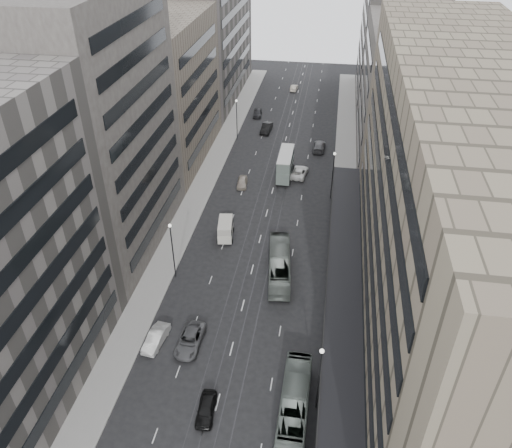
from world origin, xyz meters
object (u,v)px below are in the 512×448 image
Objects in this scene: panel_van at (225,229)px; sedan_0 at (206,409)px; bus_near at (294,404)px; sedan_1 at (156,338)px; sedan_2 at (190,340)px; bus_far at (279,265)px; double_decker at (285,164)px.

panel_van is 1.09× the size of sedan_0.
bus_near is at bearing 5.15° from sedan_0.
panel_van is at bearing 95.12° from sedan_0.
sedan_2 is at bearing 12.30° from sedan_1.
sedan_2 is (-3.88, 8.27, 0.06)m from sedan_0.
sedan_2 is at bearing 51.91° from bus_far.
panel_van is at bearing 87.62° from sedan_1.
bus_near is 1.37× the size of double_decker.
sedan_0 is 0.91× the size of sedan_1.
bus_near reaches higher than panel_van.
sedan_1 is (-7.71, 7.91, 0.04)m from sedan_0.
bus_near is 47.82m from double_decker.
sedan_2 is (-6.17, -40.39, -1.63)m from double_decker.
bus_far is at bearing -46.72° from panel_van.
double_decker is 1.93× the size of sedan_0.
double_decker reaches higher than sedan_1.
double_decker is (-6.11, 47.42, 0.85)m from bus_near.
sedan_1 reaches higher than sedan_0.
panel_van is 21.36m from sedan_1.
double_decker is at bearing 84.15° from sedan_0.
panel_van is at bearing -65.15° from bus_near.
bus_far is 22.46m from sedan_0.
bus_far is at bearing 59.49° from sedan_2.
panel_van is 20.72m from sedan_2.
sedan_2 is at bearing -97.05° from panel_van.
bus_far is 2.06× the size of sedan_2.
sedan_0 is (4.21, -28.97, -0.80)m from panel_van.
double_decker is (-2.19, 26.66, 0.81)m from bus_far.
bus_far is 18.64m from sedan_1.
bus_far reaches higher than panel_van.
bus_near reaches higher than sedan_2.
bus_near reaches higher than sedan_1.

